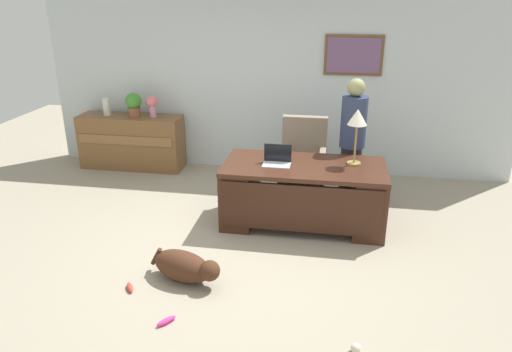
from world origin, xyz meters
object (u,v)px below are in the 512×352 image
object	(u,v)px
person_standing	(352,142)
potted_plant	(134,104)
desk_lamp	(357,121)
dog_toy_ball	(356,348)
laptop	(277,160)
dog_toy_bone	(166,321)
dog_lying	(185,266)
credenza	(132,142)
dog_toy_plush	(130,287)
vase_empty	(106,107)
desk	(303,193)
vase_with_flowers	(152,104)
armchair	(303,162)

from	to	relation	value
person_standing	potted_plant	world-z (taller)	person_standing
desk_lamp	dog_toy_ball	world-z (taller)	desk_lamp
laptop	dog_toy_bone	distance (m)	2.29
desk_lamp	dog_lying	bearing A→B (deg)	-136.00
credenza	laptop	size ratio (longest dim) A/B	4.99
person_standing	dog_toy_plush	xyz separation A→B (m)	(-2.05, -2.32, -0.83)
laptop	dog_toy_bone	xyz separation A→B (m)	(-0.68, -2.04, -0.78)
credenza	dog_toy_ball	size ratio (longest dim) A/B	20.01
laptop	vase_empty	distance (m)	3.24
desk	person_standing	world-z (taller)	person_standing
potted_plant	dog_toy_bone	size ratio (longest dim) A/B	1.93
vase_with_flowers	dog_toy_plush	size ratio (longest dim) A/B	2.00
vase_with_flowers	dog_toy_bone	world-z (taller)	vase_with_flowers
desk	dog_lying	world-z (taller)	desk
dog_lying	vase_with_flowers	distance (m)	3.36
desk	credenza	size ratio (longest dim) A/B	1.18
desk_lamp	dog_toy_bone	size ratio (longest dim) A/B	3.52
person_standing	vase_empty	world-z (taller)	person_standing
armchair	laptop	bearing A→B (deg)	-105.67
credenza	dog_toy_plush	xyz separation A→B (m)	(1.30, -3.17, -0.39)
potted_plant	dog_toy_bone	distance (m)	4.09
desk	vase_with_flowers	world-z (taller)	vase_with_flowers
armchair	dog_toy_plush	distance (m)	2.92
armchair	desk_lamp	distance (m)	1.25
desk	vase_empty	bearing A→B (deg)	154.07
dog_toy_ball	armchair	bearing A→B (deg)	102.32
dog_toy_ball	dog_toy_plush	world-z (taller)	dog_toy_ball
credenza	desk_lamp	bearing A→B (deg)	-22.46
vase_with_flowers	desk	bearing A→B (deg)	-32.47
armchair	vase_with_flowers	xyz separation A→B (m)	(-2.34, 0.66, 0.55)
laptop	dog_toy_bone	world-z (taller)	laptop
desk	armchair	world-z (taller)	armchair
credenza	armchair	distance (m)	2.81
credenza	vase_with_flowers	xyz separation A→B (m)	(0.39, 0.00, 0.62)
vase_empty	dog_toy_ball	world-z (taller)	vase_empty
credenza	armchair	size ratio (longest dim) A/B	1.49
vase_empty	person_standing	bearing A→B (deg)	-12.87
potted_plant	dog_toy_ball	xyz separation A→B (m)	(3.29, -3.66, -0.99)
credenza	dog_toy_plush	size ratio (longest dim) A/B	9.67
armchair	potted_plant	distance (m)	2.78
armchair	potted_plant	xyz separation A→B (m)	(-2.64, 0.66, 0.55)
armchair	dog_toy_bone	distance (m)	3.09
credenza	desk_lamp	xyz separation A→B (m)	(3.37, -1.39, 0.86)
armchair	dog_lying	size ratio (longest dim) A/B	1.37
desk	credenza	xyz separation A→B (m)	(-2.80, 1.54, 0.00)
armchair	person_standing	distance (m)	0.75
vase_empty	dog_toy_plush	size ratio (longest dim) A/B	1.58
credenza	vase_empty	xyz separation A→B (m)	(-0.36, 0.00, 0.54)
vase_empty	dog_toy_ball	xyz separation A→B (m)	(3.74, -3.66, -0.92)
armchair	desk_lamp	bearing A→B (deg)	-48.82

